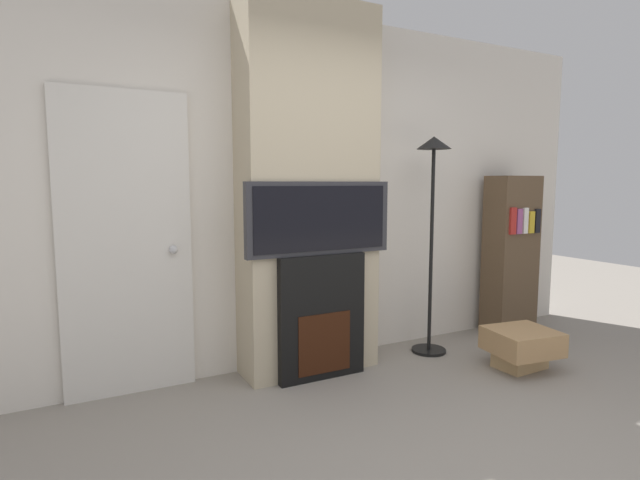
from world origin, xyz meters
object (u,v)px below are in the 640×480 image
at_px(bookshelf, 511,255).
at_px(floor_lamp, 433,196).
at_px(television, 320,218).
at_px(fireplace, 320,317).
at_px(box_stack, 521,346).

bearing_deg(bookshelf, floor_lamp, -174.22).
bearing_deg(television, fireplace, 90.00).
distance_m(fireplace, floor_lamp, 1.37).
bearing_deg(box_stack, fireplace, 157.57).
bearing_deg(fireplace, bookshelf, 4.37).
height_order(floor_lamp, bookshelf, floor_lamp).
bearing_deg(television, floor_lamp, 3.09).
bearing_deg(floor_lamp, bookshelf, 5.78).
distance_m(floor_lamp, bookshelf, 1.20).
bearing_deg(television, box_stack, -22.36).
distance_m(fireplace, box_stack, 1.56).
bearing_deg(bookshelf, box_stack, -132.94).
distance_m(fireplace, television, 0.72).
xyz_separation_m(television, bookshelf, (2.12, 0.16, -0.43)).
bearing_deg(floor_lamp, television, -176.91).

